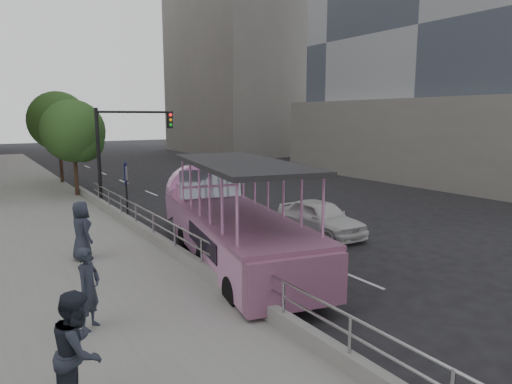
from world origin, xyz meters
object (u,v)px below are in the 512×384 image
Objects in this scene: pedestrian_near at (89,288)px; car at (320,218)px; duck_boat at (228,223)px; traffic_signal at (121,141)px; pedestrian_far at (81,231)px; pedestrian_mid at (78,351)px; street_tree_near at (75,133)px; parking_sign at (126,188)px; street_tree_far at (60,123)px.

car is at bearing -23.10° from pedestrian_near.
duck_boat is 5.98× the size of pedestrian_near.
car is 11.58m from traffic_signal.
duck_boat is 4.87m from car.
pedestrian_far is at bearing 159.09° from duck_boat.
pedestrian_mid reaches higher than pedestrian_far.
street_tree_near reaches higher than pedestrian_near.
car is 9.12m from pedestrian_far.
duck_boat is 3.71× the size of parking_sign.
car is (4.75, 0.86, -0.56)m from duck_boat.
parking_sign is (2.72, 4.30, 0.56)m from pedestrian_far.
pedestrian_mid is 18.11m from traffic_signal.
duck_boat reaches higher than pedestrian_near.
pedestrian_far reaches higher than pedestrian_near.
pedestrian_mid is at bearing -151.50° from pedestrian_near.
pedestrian_mid is at bearing -99.13° from street_tree_far.
pedestrian_mid is at bearing -134.04° from duck_boat.
car is at bearing -38.71° from parking_sign.
parking_sign is 5.40m from traffic_signal.
duck_boat is 1.66× the size of street_tree_far.
traffic_signal is (-5.05, 10.04, 2.78)m from car.
duck_boat is at bearing -82.46° from street_tree_near.
street_tree_far is (-1.40, 9.43, 0.81)m from traffic_signal.
pedestrian_mid is 12.88m from parking_sign.
traffic_signal is (1.29, 4.95, 1.70)m from parking_sign.
pedestrian_far is 0.29× the size of street_tree_far.
street_tree_near reaches higher than pedestrian_far.
traffic_signal is at bearing 91.57° from duck_boat.
car is at bearing -34.02° from pedestrian_mid.
traffic_signal reaches higher than parking_sign.
parking_sign is 0.45× the size of street_tree_far.
street_tree_far is (4.26, 26.49, 3.04)m from pedestrian_mid.
traffic_signal is at bearing 24.83° from pedestrian_near.
street_tree_far is (3.50, 23.73, 3.11)m from pedestrian_near.
pedestrian_far is (1.64, 7.80, -0.03)m from pedestrian_mid.
traffic_signal reaches higher than pedestrian_far.
pedestrian_mid is at bearing -108.33° from traffic_signal.
street_tree_near is (3.30, 17.73, 2.63)m from pedestrian_near.
duck_boat is at bearing -13.13° from pedestrian_near.
car is 15.34m from street_tree_near.
car is 0.66× the size of street_tree_far.
pedestrian_near is 10.03m from parking_sign.
traffic_signal reaches higher than car.
street_tree_far is (2.62, 18.69, 3.07)m from pedestrian_far.
parking_sign reaches higher than car.
duck_boat is at bearing -88.43° from traffic_signal.
pedestrian_near is (-9.95, -4.26, 0.47)m from car.
traffic_signal is at bearing 4.40° from pedestrian_mid.
street_tree_near reaches higher than pedestrian_mid.
duck_boat reaches higher than parking_sign.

